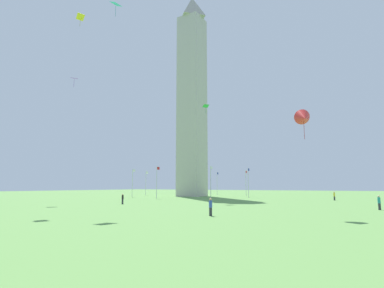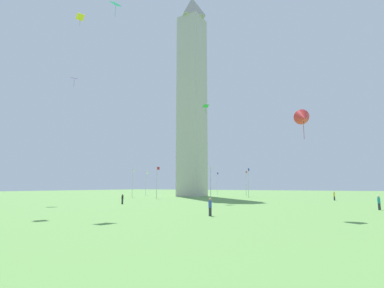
# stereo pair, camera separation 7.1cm
# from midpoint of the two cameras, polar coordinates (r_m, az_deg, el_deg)

# --- Properties ---
(ground_plane) EXTENTS (260.00, 260.00, 0.00)m
(ground_plane) POSITION_cam_midpoint_polar(r_m,az_deg,el_deg) (84.00, -0.02, -10.05)
(ground_plane) COLOR #609347
(obelisk_monument) EXTENTS (6.64, 6.64, 60.35)m
(obelisk_monument) POSITION_cam_midpoint_polar(r_m,az_deg,el_deg) (88.28, -0.02, 9.93)
(obelisk_monument) COLOR #B7B2A8
(obelisk_monument) RESTS_ON ground
(flagpole_n) EXTENTS (1.12, 0.14, 7.48)m
(flagpole_n) POSITION_cam_midpoint_polar(r_m,az_deg,el_deg) (98.64, 4.84, -7.33)
(flagpole_n) COLOR silver
(flagpole_n) RESTS_ON ground
(flagpole_ne) EXTENTS (1.12, 0.14, 7.48)m
(flagpole_ne) POSITION_cam_midpoint_polar(r_m,az_deg,el_deg) (100.04, -2.46, -7.36)
(flagpole_ne) COLOR silver
(flagpole_ne) RESTS_ON ground
(flagpole_e) EXTENTS (1.12, 0.14, 7.48)m
(flagpole_e) POSITION_cam_midpoint_polar(r_m,az_deg,el_deg) (93.37, -8.87, -7.23)
(flagpole_e) COLOR silver
(flagpole_e) RESTS_ON ground
(flagpole_se) EXTENTS (1.12, 0.14, 7.48)m
(flagpole_se) POSITION_cam_midpoint_polar(r_m,az_deg,el_deg) (81.33, -11.39, -7.05)
(flagpole_se) COLOR silver
(flagpole_se) RESTS_ON ground
(flagpole_s) EXTENTS (1.12, 0.14, 7.48)m
(flagpole_s) POSITION_cam_midpoint_polar(r_m,az_deg,el_deg) (70.22, -6.81, -7.01)
(flagpole_s) COLOR silver
(flagpole_s) RESTS_ON ground
(flagpole_sw) EXTENTS (1.12, 0.14, 7.48)m
(flagpole_sw) POSITION_cam_midpoint_polar(r_m,az_deg,el_deg) (68.21, 3.60, -7.02)
(flagpole_sw) COLOR silver
(flagpole_sw) RESTS_ON ground
(flagpole_w) EXTENTS (1.12, 0.14, 7.48)m
(flagpole_w) POSITION_cam_midpoint_polar(r_m,az_deg,el_deg) (77.09, 10.75, -7.02)
(flagpole_w) COLOR silver
(flagpole_w) RESTS_ON ground
(flagpole_nw) EXTENTS (1.12, 0.14, 7.48)m
(flagpole_nw) POSITION_cam_midpoint_polar(r_m,az_deg,el_deg) (89.70, 10.31, -7.16)
(flagpole_nw) COLOR silver
(flagpole_nw) RESTS_ON ground
(person_teal_shirt) EXTENTS (0.32, 0.32, 1.76)m
(person_teal_shirt) POSITION_cam_midpoint_polar(r_m,az_deg,el_deg) (42.94, 32.30, -9.52)
(person_teal_shirt) COLOR #2D2D38
(person_teal_shirt) RESTS_ON ground
(person_yellow_shirt) EXTENTS (0.32, 0.32, 1.78)m
(person_yellow_shirt) POSITION_cam_midpoint_polar(r_m,az_deg,el_deg) (66.78, 25.67, -9.00)
(person_yellow_shirt) COLOR #2D2D38
(person_yellow_shirt) RESTS_ON ground
(person_black_shirt) EXTENTS (0.32, 0.32, 1.63)m
(person_black_shirt) POSITION_cam_midpoint_polar(r_m,az_deg,el_deg) (49.77, -13.25, -10.25)
(person_black_shirt) COLOR #2D2D38
(person_black_shirt) RESTS_ON ground
(person_blue_shirt) EXTENTS (0.32, 0.32, 1.71)m
(person_blue_shirt) POSITION_cam_midpoint_polar(r_m,az_deg,el_deg) (29.50, 3.52, -12.00)
(person_blue_shirt) COLOR #2D2D38
(person_blue_shirt) RESTS_ON ground
(kite_yellow_diamond) EXTENTS (1.35, 1.25, 1.84)m
(kite_yellow_diamond) POSITION_cam_midpoint_polar(r_m,az_deg,el_deg) (52.31, -20.72, 21.85)
(kite_yellow_diamond) COLOR yellow
(kite_green_diamond) EXTENTS (1.53, 1.52, 1.72)m
(kite_green_diamond) POSITION_cam_midpoint_polar(r_m,az_deg,el_deg) (59.00, 2.65, 7.27)
(kite_green_diamond) COLOR green
(kite_purple_diamond) EXTENTS (1.75, 1.74, 2.02)m
(kite_purple_diamond) POSITION_cam_midpoint_polar(r_m,az_deg,el_deg) (63.60, -21.74, 11.63)
(kite_purple_diamond) COLOR purple
(kite_cyan_diamond) EXTENTS (1.62, 1.51, 2.33)m
(kite_cyan_diamond) POSITION_cam_midpoint_polar(r_m,az_deg,el_deg) (50.54, -14.50, 24.57)
(kite_cyan_diamond) COLOR #33C6D1
(kite_red_delta) EXTENTS (2.32, 2.16, 3.18)m
(kite_red_delta) POSITION_cam_midpoint_polar(r_m,az_deg,el_deg) (32.13, 20.60, 4.76)
(kite_red_delta) COLOR red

